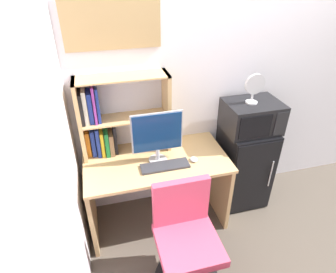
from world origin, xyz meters
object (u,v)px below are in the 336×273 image
(computer_mouse, at_px, (194,159))
(wall_corkboard, at_px, (112,22))
(keyboard, at_px, (165,166))
(hutch_bookshelf, at_px, (110,119))
(microwave, at_px, (252,116))
(monitor, at_px, (157,135))
(mini_fridge, at_px, (243,166))
(desk_chair, at_px, (186,244))
(desk_fan, at_px, (254,87))

(computer_mouse, distance_m, wall_corkboard, 1.32)
(keyboard, bearing_deg, computer_mouse, 4.89)
(hutch_bookshelf, relative_size, microwave, 1.54)
(computer_mouse, height_order, wall_corkboard, wall_corkboard)
(monitor, distance_m, computer_mouse, 0.41)
(computer_mouse, relative_size, mini_fridge, 0.10)
(mini_fridge, height_order, desk_chair, desk_chair)
(microwave, height_order, desk_chair, microwave)
(monitor, distance_m, desk_fan, 0.97)
(mini_fridge, bearing_deg, hutch_bookshelf, 173.94)
(microwave, bearing_deg, wall_corkboard, 169.15)
(hutch_bookshelf, height_order, microwave, hutch_bookshelf)
(mini_fridge, relative_size, desk_chair, 0.96)
(hutch_bookshelf, relative_size, desk_fan, 2.84)
(microwave, relative_size, wall_corkboard, 0.68)
(hutch_bookshelf, height_order, monitor, hutch_bookshelf)
(mini_fridge, relative_size, desk_fan, 3.14)
(mini_fridge, relative_size, wall_corkboard, 1.15)
(hutch_bookshelf, relative_size, monitor, 1.67)
(hutch_bookshelf, bearing_deg, wall_corkboard, 42.30)
(monitor, xyz_separation_m, desk_chair, (0.07, -0.65, -0.64))
(computer_mouse, bearing_deg, wall_corkboard, 143.48)
(mini_fridge, distance_m, desk_fan, 0.89)
(mini_fridge, distance_m, desk_chair, 1.16)
(microwave, bearing_deg, desk_chair, -139.43)
(microwave, xyz_separation_m, wall_corkboard, (-1.21, 0.23, 0.86))
(hutch_bookshelf, xyz_separation_m, monitor, (0.37, -0.24, -0.08))
(wall_corkboard, bearing_deg, desk_fan, -11.38)
(hutch_bookshelf, relative_size, desk_chair, 0.87)
(keyboard, bearing_deg, hutch_bookshelf, 139.07)
(monitor, height_order, mini_fridge, monitor)
(mini_fridge, height_order, wall_corkboard, wall_corkboard)
(desk_fan, height_order, wall_corkboard, wall_corkboard)
(hutch_bookshelf, height_order, wall_corkboard, wall_corkboard)
(desk_fan, bearing_deg, computer_mouse, -162.92)
(wall_corkboard, bearing_deg, hutch_bookshelf, -137.70)
(hutch_bookshelf, distance_m, microwave, 1.33)
(computer_mouse, distance_m, desk_chair, 0.72)
(keyboard, relative_size, mini_fridge, 0.48)
(keyboard, height_order, computer_mouse, computer_mouse)
(monitor, distance_m, microwave, 0.96)
(keyboard, height_order, desk_chair, desk_chair)
(microwave, xyz_separation_m, desk_fan, (-0.03, -0.01, 0.31))
(computer_mouse, bearing_deg, monitor, 164.28)
(hutch_bookshelf, distance_m, desk_fan, 1.32)
(mini_fridge, bearing_deg, keyboard, -166.81)
(desk_chair, distance_m, wall_corkboard, 1.82)
(keyboard, distance_m, microwave, 0.97)
(computer_mouse, height_order, desk_chair, desk_chair)
(monitor, xyz_separation_m, microwave, (0.95, 0.11, -0.01))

